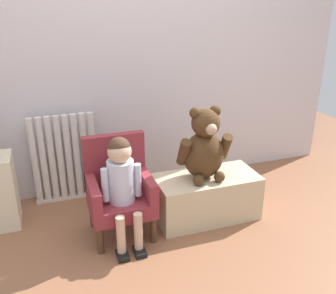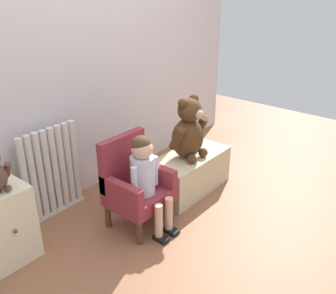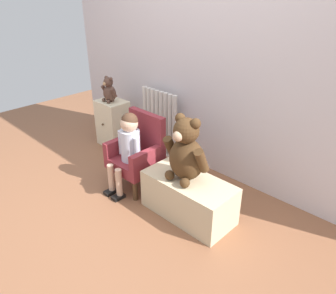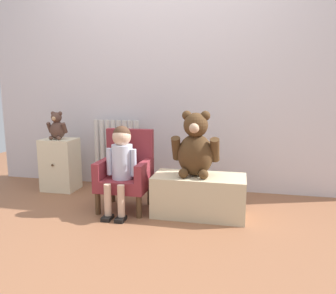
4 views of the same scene
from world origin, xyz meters
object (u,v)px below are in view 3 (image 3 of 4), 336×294
Objects in this scene: radiator at (159,123)px; small_dresser at (113,123)px; small_teddy_bear at (109,91)px; child_figure at (128,142)px; child_armchair at (138,152)px; low_bench at (188,197)px; large_teddy_bear at (186,152)px.

radiator is 1.34× the size of small_dresser.
small_teddy_bear reaches higher than small_dresser.
child_figure reaches higher than small_dresser.
child_figure is (-0.00, -0.11, 0.14)m from child_armchair.
child_armchair is 0.65m from low_bench.
large_teddy_bear is (1.41, -0.38, 0.29)m from small_dresser.
low_bench is at bearing -14.44° from small_dresser.
large_teddy_bear is 1.46m from small_teddy_bear.
child_figure is at bearing -173.15° from large_teddy_bear.
child_armchair is 2.43× the size of small_teddy_bear.
radiator reaches higher than low_bench.
radiator is at bearing 23.26° from small_dresser.
child_armchair is at bearing -22.43° from small_dresser.
low_bench is at bearing 6.87° from child_figure.
large_teddy_bear is at bearing -172.78° from low_bench.
small_teddy_bear is (-1.41, 0.36, 0.09)m from large_teddy_bear.
small_teddy_bear is (0.00, -0.02, 0.38)m from small_dresser.
small_dresser is 1.89× the size of small_teddy_bear.
radiator reaches higher than child_armchair.
small_dresser is 1.01× the size of large_teddy_bear.
radiator is 0.57m from small_dresser.
large_teddy_bear is at bearing -14.26° from small_teddy_bear.
large_teddy_bear is at bearing -3.66° from child_armchair.
small_teddy_bear is (-0.52, -0.24, 0.29)m from radiator.
low_bench is (0.93, -0.59, -0.18)m from radiator.
large_teddy_bear is (0.59, 0.07, 0.09)m from child_figure.
small_teddy_bear is (-1.44, 0.35, 0.48)m from low_bench.
low_bench is 0.39m from large_teddy_bear.
small_dresser is 0.78× the size of child_armchair.
low_bench is at bearing 7.22° from large_teddy_bear.
radiator is at bearing 147.37° from low_bench.
large_teddy_bear is 1.88× the size of small_teddy_bear.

